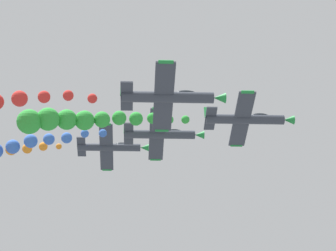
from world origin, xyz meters
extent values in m
cylinder|color=#333842|center=(4.11, 8.64, 99.04)|extent=(1.49, 9.00, 1.49)
cone|color=#1E8438|center=(4.11, 13.74, 99.04)|extent=(1.41, 1.20, 1.41)
cube|color=#333842|center=(4.15, 8.24, 98.96)|extent=(8.20, 1.90, 4.50)
cylinder|color=#1E8438|center=(0.10, 8.24, 96.78)|extent=(0.49, 1.40, 0.49)
cylinder|color=#1E8438|center=(8.21, 8.24, 101.13)|extent=(0.49, 1.40, 0.49)
cube|color=#333842|center=(4.08, 4.64, 99.09)|extent=(3.44, 1.20, 1.95)
cube|color=#1E8438|center=(3.65, 4.54, 99.89)|extent=(0.88, 1.10, 1.48)
ellipsoid|color=black|center=(3.87, 10.44, 99.48)|extent=(1.04, 2.20, 0.99)
sphere|color=green|center=(4.11, 1.76, 98.92)|extent=(0.96, 0.96, 0.96)
sphere|color=green|center=(4.30, -0.13, 98.84)|extent=(1.03, 1.03, 1.03)
sphere|color=green|center=(4.31, -2.01, 98.97)|extent=(1.28, 1.28, 1.28)
sphere|color=green|center=(4.61, -3.89, 98.82)|extent=(1.57, 1.57, 1.57)
sphere|color=green|center=(5.08, -5.77, 98.77)|extent=(1.62, 1.62, 1.62)
sphere|color=green|center=(5.65, -7.65, 98.43)|extent=(1.81, 1.81, 1.81)
sphere|color=green|center=(6.09, -9.53, 98.20)|extent=(2.19, 2.19, 2.19)
sphere|color=green|center=(6.68, -11.41, 98.12)|extent=(2.25, 2.25, 2.25)
sphere|color=green|center=(7.59, -13.30, 97.93)|extent=(2.49, 2.49, 2.49)
sphere|color=green|center=(8.17, -15.18, 97.50)|extent=(2.65, 2.65, 2.65)
cylinder|color=#333842|center=(-4.75, -0.77, 99.03)|extent=(1.52, 9.00, 1.52)
cone|color=#1E8438|center=(-4.75, 4.33, 99.03)|extent=(1.45, 1.20, 1.45)
cube|color=#333842|center=(-4.69, -1.17, 98.94)|extent=(7.80, 1.90, 5.19)
cylinder|color=#1E8438|center=(-8.54, -1.17, 96.43)|extent=(0.50, 1.40, 0.50)
cylinder|color=#1E8438|center=(-0.84, -1.17, 101.46)|extent=(0.50, 1.40, 0.50)
cube|color=#333842|center=(-4.78, -4.77, 99.07)|extent=(3.28, 1.20, 2.23)
cube|color=#1E8438|center=(-5.28, -4.87, 99.84)|extent=(0.99, 1.10, 1.42)
ellipsoid|color=black|center=(-5.02, 1.03, 99.44)|extent=(1.05, 2.20, 1.02)
sphere|color=blue|center=(-4.77, -8.06, 99.10)|extent=(1.04, 1.04, 1.04)
sphere|color=blue|center=(-4.82, -10.36, 99.03)|extent=(1.05, 1.05, 1.05)
sphere|color=blue|center=(-5.05, -12.65, 98.50)|extent=(1.41, 1.41, 1.41)
sphere|color=blue|center=(-5.43, -14.94, 98.38)|extent=(1.48, 1.48, 1.48)
sphere|color=blue|center=(-5.46, -17.24, 98.10)|extent=(1.76, 1.76, 1.76)
sphere|color=blue|center=(-5.86, -19.53, 97.43)|extent=(1.83, 1.83, 1.83)
cylinder|color=#333842|center=(14.23, -0.85, 98.73)|extent=(1.51, 9.00, 1.51)
cone|color=#1E8438|center=(14.23, 4.25, 98.73)|extent=(1.43, 1.20, 1.43)
cube|color=#333842|center=(14.28, -1.25, 98.64)|extent=(8.01, 1.90, 4.85)
cylinder|color=#1E8438|center=(10.32, -1.25, 96.30)|extent=(0.49, 1.40, 0.49)
cylinder|color=#1E8438|center=(18.23, -1.25, 100.99)|extent=(0.49, 1.40, 0.49)
cube|color=#333842|center=(14.20, -4.85, 98.77)|extent=(3.36, 1.20, 2.09)
cube|color=#1E8438|center=(13.73, -4.95, 99.56)|extent=(0.94, 1.10, 1.45)
ellipsoid|color=black|center=(13.97, 0.95, 99.16)|extent=(1.05, 2.20, 1.01)
sphere|color=red|center=(14.15, -8.19, 98.51)|extent=(0.96, 0.96, 0.96)
sphere|color=red|center=(14.18, -10.52, 98.76)|extent=(1.06, 1.06, 1.06)
sphere|color=red|center=(14.02, -12.85, 98.63)|extent=(1.22, 1.22, 1.22)
sphere|color=red|center=(14.03, -15.19, 98.42)|extent=(1.58, 1.58, 1.58)
cylinder|color=#333842|center=(-15.17, -7.63, 99.25)|extent=(1.53, 9.00, 1.53)
cone|color=#1E8438|center=(-15.17, -2.53, 99.25)|extent=(1.45, 1.20, 1.45)
cube|color=#333842|center=(-15.11, -8.03, 99.17)|extent=(7.67, 1.90, 5.38)
cylinder|color=#1E8438|center=(-18.90, -8.03, 96.56)|extent=(0.50, 1.40, 0.50)
cylinder|color=#1E8438|center=(-11.33, -8.03, 101.79)|extent=(0.50, 1.40, 0.50)
cube|color=#333842|center=(-15.20, -11.63, 99.29)|extent=(3.23, 1.20, 2.31)
cube|color=#1E8438|center=(-15.72, -11.73, 100.05)|extent=(1.02, 1.10, 1.40)
ellipsoid|color=black|center=(-15.45, -5.83, 99.66)|extent=(1.06, 2.20, 1.03)
sphere|color=orange|center=(-15.15, -14.85, 99.29)|extent=(0.85, 0.85, 0.85)
sphere|color=orange|center=(-15.20, -17.07, 99.27)|extent=(1.26, 1.26, 1.26)
sphere|color=orange|center=(-15.00, -19.30, 98.90)|extent=(1.42, 1.42, 1.42)
sphere|color=orange|center=(-14.87, -21.52, 98.73)|extent=(1.65, 1.65, 1.65)
camera|label=1|loc=(71.34, -4.15, 82.88)|focal=64.99mm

